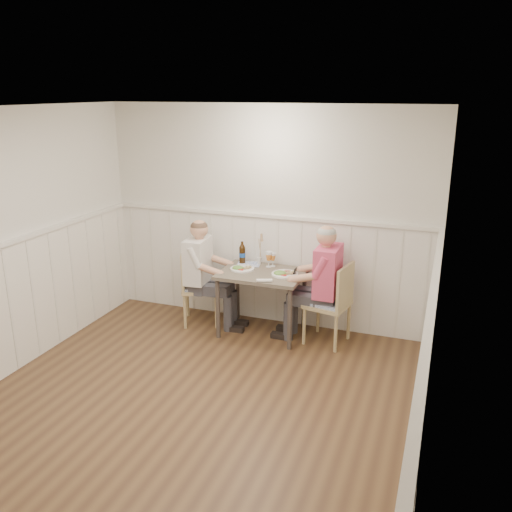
% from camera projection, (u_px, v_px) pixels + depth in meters
% --- Properties ---
extents(ground_plane, '(4.50, 4.50, 0.00)m').
position_uv_depth(ground_plane, '(184.00, 415.00, 4.76)').
color(ground_plane, '#48301E').
extents(room_shell, '(4.04, 4.54, 2.60)m').
position_uv_depth(room_shell, '(176.00, 250.00, 4.32)').
color(room_shell, silver).
rests_on(room_shell, ground).
extents(wainscot, '(4.00, 4.49, 1.34)m').
position_uv_depth(wainscot, '(214.00, 314.00, 5.18)').
color(wainscot, white).
rests_on(wainscot, ground).
extents(dining_table, '(0.95, 0.70, 0.75)m').
position_uv_depth(dining_table, '(262.00, 280.00, 6.20)').
color(dining_table, brown).
rests_on(dining_table, ground).
extents(chair_right, '(0.52, 0.52, 0.94)m').
position_uv_depth(chair_right, '(332.00, 301.00, 5.98)').
color(chair_right, '#99885C').
rests_on(chair_right, ground).
extents(chair_left, '(0.57, 0.57, 0.92)m').
position_uv_depth(chair_left, '(196.00, 284.00, 6.53)').
color(chair_left, '#99885C').
rests_on(chair_left, ground).
extents(man_in_pink, '(0.63, 0.44, 1.38)m').
position_uv_depth(man_in_pink, '(323.00, 293.00, 6.00)').
color(man_in_pink, '#3F3F47').
rests_on(man_in_pink, ground).
extents(diner_cream, '(0.63, 0.44, 1.32)m').
position_uv_depth(diner_cream, '(202.00, 281.00, 6.45)').
color(diner_cream, '#3F3F47').
rests_on(diner_cream, ground).
extents(plate_man, '(0.30, 0.30, 0.08)m').
position_uv_depth(plate_man, '(284.00, 273.00, 6.06)').
color(plate_man, white).
rests_on(plate_man, dining_table).
extents(plate_diner, '(0.28, 0.28, 0.07)m').
position_uv_depth(plate_diner, '(241.00, 268.00, 6.24)').
color(plate_diner, white).
rests_on(plate_diner, dining_table).
extents(beer_glass_a, '(0.07, 0.07, 0.17)m').
position_uv_depth(beer_glass_a, '(273.00, 257.00, 6.33)').
color(beer_glass_a, silver).
rests_on(beer_glass_a, dining_table).
extents(beer_glass_b, '(0.07, 0.07, 0.19)m').
position_uv_depth(beer_glass_b, '(269.00, 257.00, 6.31)').
color(beer_glass_b, silver).
rests_on(beer_glass_b, dining_table).
extents(beer_bottle, '(0.07, 0.07, 0.27)m').
position_uv_depth(beer_bottle, '(242.00, 254.00, 6.46)').
color(beer_bottle, black).
rests_on(beer_bottle, dining_table).
extents(rolled_napkin, '(0.17, 0.10, 0.04)m').
position_uv_depth(rolled_napkin, '(264.00, 281.00, 5.84)').
color(rolled_napkin, white).
rests_on(rolled_napkin, dining_table).
extents(grass_vase, '(0.05, 0.05, 0.40)m').
position_uv_depth(grass_vase, '(259.00, 250.00, 6.39)').
color(grass_vase, silver).
rests_on(grass_vase, dining_table).
extents(gingham_mat, '(0.31, 0.27, 0.01)m').
position_uv_depth(gingham_mat, '(249.00, 264.00, 6.44)').
color(gingham_mat, '#4461A4').
rests_on(gingham_mat, dining_table).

